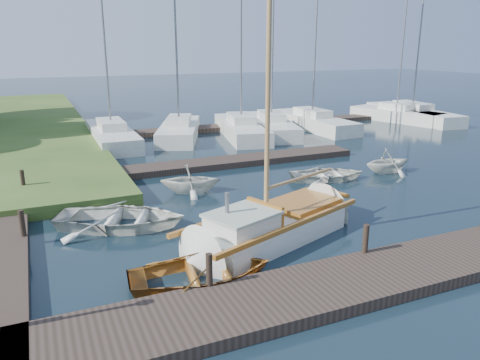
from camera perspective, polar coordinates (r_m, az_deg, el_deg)
name	(u,v)px	position (r m, az deg, el deg)	size (l,w,h in m)	color
ground	(240,212)	(16.66, 0.00, -3.97)	(160.00, 160.00, 0.00)	black
near_dock	(340,284)	(11.85, 12.12, -12.35)	(18.00, 2.20, 0.30)	#2D231C
far_dock	(224,162)	(23.10, -2.00, 2.15)	(14.00, 1.60, 0.30)	#2D231C
pontoon	(276,123)	(34.88, 4.41, 6.89)	(30.00, 1.60, 0.30)	#2D231C
mooring_post_1	(209,270)	(11.09, -3.78, -10.85)	(0.16, 0.16, 0.80)	black
mooring_post_2	(366,238)	(13.17, 15.06, -6.90)	(0.16, 0.16, 0.80)	black
mooring_post_4	(22,223)	(15.18, -25.03, -4.79)	(0.16, 0.16, 0.80)	black
mooring_post_5	(23,180)	(19.96, -24.96, 0.01)	(0.16, 0.16, 0.80)	black
sailboat	(274,228)	(14.42, 4.14, -5.82)	(7.38, 4.35, 9.83)	beige
dinghy	(202,269)	(11.88, -4.68, -10.71)	(2.58, 3.61, 0.75)	brown
tender_a	(120,215)	(15.66, -14.37, -4.17)	(2.96, 4.15, 0.86)	beige
tender_b	(191,177)	(18.82, -6.05, 0.33)	(2.06, 2.39, 1.26)	beige
tender_c	(327,172)	(20.93, 10.61, 0.93)	(2.34, 3.28, 0.68)	beige
tender_d	(388,159)	(22.73, 17.61, 2.40)	(2.05, 2.38, 1.25)	beige
marina_boat_0	(112,134)	(29.40, -15.38, 5.45)	(2.32, 8.63, 11.11)	beige
marina_boat_1	(179,129)	(30.16, -7.41, 6.14)	(4.84, 7.81, 9.82)	beige
marina_boat_2	(241,127)	(30.66, 0.12, 6.44)	(3.97, 8.71, 10.32)	beige
marina_boat_3	(271,124)	(31.86, 3.82, 6.79)	(4.34, 8.62, 11.62)	beige
marina_boat_4	(312,121)	(33.83, 8.78, 7.16)	(2.32, 8.66, 9.98)	beige
marina_boat_6	(396,114)	(38.78, 18.53, 7.66)	(4.07, 7.54, 9.65)	beige
marina_boat_7	(412,113)	(39.81, 20.23, 7.71)	(3.24, 9.85, 11.80)	beige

